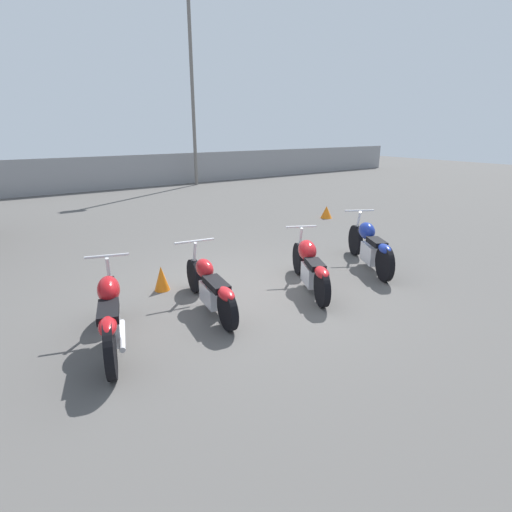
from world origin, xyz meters
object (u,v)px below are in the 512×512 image
at_px(motorcycle_slot_1, 210,286).
at_px(motorcycle_slot_3, 370,246).
at_px(traffic_cone_near, 326,212).
at_px(light_pole_left, 192,71).
at_px(motorcycle_slot_0, 111,314).
at_px(motorcycle_slot_2, 310,265).
at_px(traffic_cone_far, 161,278).

bearing_deg(motorcycle_slot_1, motorcycle_slot_3, 8.08).
distance_m(motorcycle_slot_1, traffic_cone_near, 7.17).
distance_m(light_pole_left, motorcycle_slot_3, 14.09).
bearing_deg(motorcycle_slot_3, light_pole_left, 107.42).
distance_m(light_pole_left, motorcycle_slot_1, 15.16).
height_order(motorcycle_slot_0, traffic_cone_near, motorcycle_slot_0).
relative_size(motorcycle_slot_2, motorcycle_slot_3, 0.95).
height_order(motorcycle_slot_0, traffic_cone_far, motorcycle_slot_0).
xyz_separation_m(motorcycle_slot_3, traffic_cone_near, (2.55, 3.80, -0.26)).
bearing_deg(motorcycle_slot_3, traffic_cone_near, 85.42).
bearing_deg(traffic_cone_far, motorcycle_slot_0, -130.97).
distance_m(motorcycle_slot_3, traffic_cone_near, 4.58).
relative_size(light_pole_left, motorcycle_slot_1, 4.30).
xyz_separation_m(motorcycle_slot_1, motorcycle_slot_2, (1.82, -0.22, 0.04)).
bearing_deg(traffic_cone_near, motorcycle_slot_3, -123.85).
relative_size(motorcycle_slot_0, motorcycle_slot_3, 1.02).
xyz_separation_m(motorcycle_slot_1, traffic_cone_near, (6.12, 3.74, -0.20)).
height_order(motorcycle_slot_0, motorcycle_slot_3, motorcycle_slot_0).
relative_size(light_pole_left, motorcycle_slot_3, 4.41).
height_order(motorcycle_slot_0, motorcycle_slot_2, motorcycle_slot_0).
bearing_deg(traffic_cone_far, motorcycle_slot_1, -75.06).
xyz_separation_m(light_pole_left, motorcycle_slot_3, (-2.73, -13.00, -4.70)).
distance_m(motorcycle_slot_0, motorcycle_slot_1, 1.57).
xyz_separation_m(motorcycle_slot_2, traffic_cone_far, (-2.14, 1.40, -0.21)).
bearing_deg(motorcycle_slot_2, traffic_cone_near, 69.36).
bearing_deg(traffic_cone_near, light_pole_left, 88.87).
bearing_deg(motorcycle_slot_0, traffic_cone_far, 65.95).
distance_m(light_pole_left, motorcycle_slot_2, 14.68).
relative_size(motorcycle_slot_2, traffic_cone_near, 5.13).
height_order(light_pole_left, motorcycle_slot_2, light_pole_left).
distance_m(motorcycle_slot_1, traffic_cone_far, 1.23).
height_order(motorcycle_slot_2, motorcycle_slot_3, motorcycle_slot_3).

